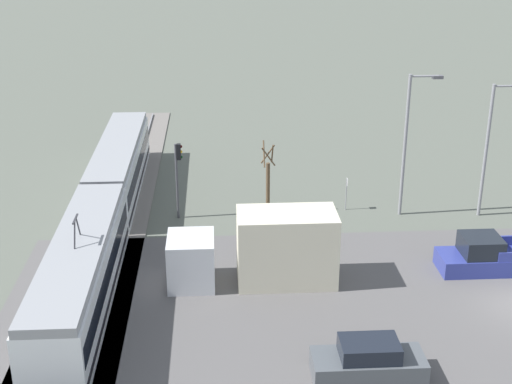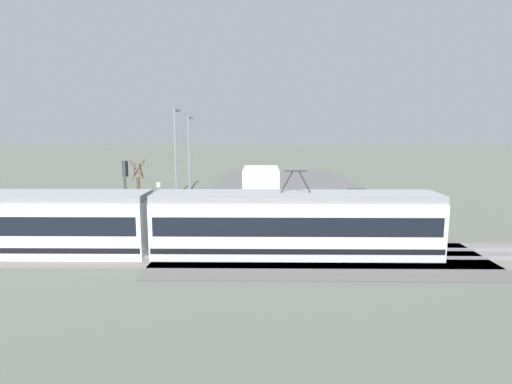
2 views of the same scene
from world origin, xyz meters
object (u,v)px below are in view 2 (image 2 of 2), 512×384
Objects in this scene: street_lamp_near_crossing at (176,147)px; street_tree at (139,191)px; sedan_car_0 at (359,202)px; street_lamp_mid_block at (189,148)px; traffic_light_pole at (126,187)px; box_truck at (261,196)px; light_rail_tram at (152,224)px; pickup_truck at (256,187)px; no_parking_sign at (159,191)px.

street_tree is at bearing 82.04° from street_lamp_near_crossing.
street_lamp_mid_block reaches higher than sedan_car_0.
street_lamp_near_crossing is at bearing -91.13° from traffic_light_pole.
traffic_light_pole is (8.27, 4.44, 1.27)m from box_truck.
box_truck is 1.02× the size of street_lamp_mid_block.
light_rail_tram is at bearing 95.02° from street_lamp_mid_block.
traffic_light_pole is at bearing 26.20° from sedan_car_0.
traffic_light_pole reaches higher than pickup_truck.
box_truck is at bearing 174.38° from street_tree.
no_parking_sign is (-0.25, -4.78, -0.72)m from street_tree.
street_lamp_near_crossing is at bearing 84.96° from street_lamp_mid_block.
sedan_car_0 is at bearing 172.79° from no_parking_sign.
sedan_car_0 is at bearing -153.80° from traffic_light_pole.
street_tree is 4.84m from no_parking_sign.
box_truck is 4.02× the size of no_parking_sign.
pickup_truck reaches higher than sedan_car_0.
box_truck is 9.19m from street_tree.
pickup_truck is 0.71× the size of street_lamp_mid_block.
street_tree is (9.14, -0.90, 0.22)m from box_truck.
street_lamp_mid_block is at bearing -16.37° from pickup_truck.
light_rail_tram is 22.49m from street_lamp_mid_block.
street_lamp_mid_block is (7.59, -13.73, 2.88)m from box_truck.
street_lamp_near_crossing reaches higher than street_lamp_mid_block.
pickup_truck is 1.23× the size of traffic_light_pole.
traffic_light_pole reaches higher than street_tree.
pickup_truck is 0.66× the size of street_lamp_near_crossing.
traffic_light_pole is 18.25m from street_lamp_mid_block.
street_lamp_mid_block reaches higher than box_truck.
street_lamp_mid_block is 3.95× the size of no_parking_sign.
box_truck is 1.44× the size of pickup_truck.
traffic_light_pole is 0.58× the size of street_lamp_mid_block.
street_tree reaches higher than pickup_truck.
street_lamp_near_crossing is (15.96, -5.46, 4.17)m from sedan_car_0.
box_truck is 1.77× the size of traffic_light_pole.
street_lamp_near_crossing reaches higher than box_truck.
street_lamp_mid_block is (-1.55, -12.83, 2.66)m from street_tree.
no_parking_sign is at bearing -92.96° from street_tree.
light_rail_tram is 5.02m from traffic_light_pole.
street_lamp_mid_block reaches higher than light_rail_tram.
street_lamp_mid_block is at bearing -99.19° from no_parking_sign.
light_rail_tram is 18.17m from sedan_car_0.
no_parking_sign is at bearing -77.05° from light_rail_tram.
light_rail_tram is at bearing 56.39° from box_truck.
sedan_car_0 is at bearing -138.49° from light_rail_tram.
box_truck is 9.47m from traffic_light_pole.
traffic_light_pole is at bearing 93.51° from no_parking_sign.
pickup_truck is at bearing -160.46° from street_lamp_near_crossing.
traffic_light_pole is 2.27× the size of no_parking_sign.
no_parking_sign is (3.26, -14.16, -0.40)m from light_rail_tram.
traffic_light_pole reaches higher than no_parking_sign.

